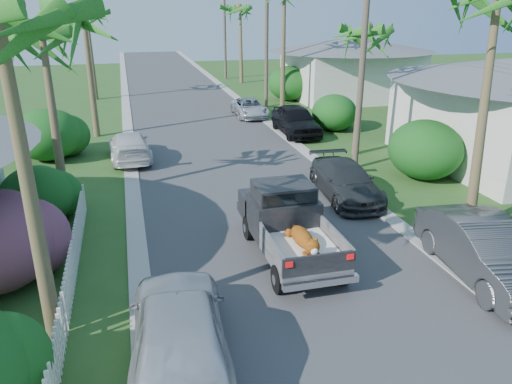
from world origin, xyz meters
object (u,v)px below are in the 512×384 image
object	(u,v)px
utility_pole_d	(225,30)
parked_car_rf	(296,120)
palm_l_d	(86,12)
parked_car_rn	(485,251)
utility_pole_b	(362,64)
house_right_far	(350,70)
parked_car_lf	(129,146)
palm_r_b	(365,29)
utility_pole_c	(267,41)
palm_r_d	(240,7)
parked_car_rm	(345,181)
palm_l_b	(41,31)
pickup_truck	(286,220)
parked_car_rd	(250,108)
parked_car_ln	(179,330)

from	to	relation	value
utility_pole_d	parked_car_rf	bearing A→B (deg)	-91.47
palm_l_d	utility_pole_d	xyz separation A→B (m)	(12.10, 9.00, -1.84)
parked_car_rn	utility_pole_b	world-z (taller)	utility_pole_b
house_right_far	parked_car_lf	bearing A→B (deg)	-142.74
parked_car_lf	palm_r_b	distance (m)	12.24
palm_r_b	utility_pole_c	size ratio (longest dim) A/B	0.80
parked_car_rf	utility_pole_b	size ratio (longest dim) A/B	0.53
palm_r_d	house_right_far	xyz separation A→B (m)	(6.50, -10.00, -4.62)
house_right_far	parked_car_rm	bearing A→B (deg)	-114.79
house_right_far	utility_pole_d	size ratio (longest dim) A/B	1.00
parked_car_rf	palm_r_b	xyz separation A→B (m)	(1.60, -4.60, 5.13)
parked_car_rf	palm_l_d	size ratio (longest dim) A/B	0.62
parked_car_lf	utility_pole_c	size ratio (longest dim) A/B	0.50
parked_car_rm	house_right_far	bearing A→B (deg)	68.65
palm_r_d	palm_r_b	bearing A→B (deg)	-89.77
palm_l_d	house_right_far	bearing A→B (deg)	-11.59
palm_l_d	utility_pole_b	world-z (taller)	utility_pole_b
palm_l_b	parked_car_rm	bearing A→B (deg)	-12.77
pickup_truck	utility_pole_d	bearing A→B (deg)	81.45
parked_car_rn	utility_pole_b	bearing A→B (deg)	90.37
parked_car_rn	parked_car_rf	world-z (taller)	parked_car_rf
parked_car_rm	palm_l_b	distance (m)	11.99
palm_r_d	parked_car_lf	bearing A→B (deg)	-114.98
pickup_truck	palm_l_d	bearing A→B (deg)	103.16
parked_car_lf	utility_pole_d	size ratio (longest dim) A/B	0.50
utility_pole_b	parked_car_rn	bearing A→B (deg)	-95.07
parked_car_lf	utility_pole_b	distance (m)	11.32
palm_l_d	palm_r_d	world-z (taller)	palm_r_d
parked_car_rd	parked_car_ln	distance (m)	24.32
parked_car_rf	palm_l_d	distance (m)	19.26
pickup_truck	utility_pole_c	world-z (taller)	utility_pole_c
palm_r_d	house_right_far	world-z (taller)	palm_r_d
palm_r_b	utility_pole_d	world-z (taller)	utility_pole_d
parked_car_rn	palm_r_b	world-z (taller)	palm_r_b
parked_car_ln	palm_r_d	size ratio (longest dim) A/B	0.61
utility_pole_b	house_right_far	bearing A→B (deg)	66.48
parked_car_lf	palm_r_b	size ratio (longest dim) A/B	0.63
parked_car_rf	palm_l_b	distance (m)	15.02
palm_r_d	parked_car_rm	bearing A→B (deg)	-95.46
utility_pole_d	palm_r_d	bearing A→B (deg)	-73.30
parked_car_rm	palm_l_d	bearing A→B (deg)	115.95
parked_car_rd	parked_car_rm	bearing A→B (deg)	-89.27
parked_car_rm	palm_r_b	distance (m)	8.10
utility_pole_b	utility_pole_d	size ratio (longest dim) A/B	1.00
pickup_truck	parked_car_rd	bearing A→B (deg)	79.32
parked_car_ln	palm_l_b	size ratio (longest dim) A/B	0.66
parked_car_rm	utility_pole_d	world-z (taller)	utility_pole_d
parked_car_lf	palm_l_b	xyz separation A→B (m)	(-2.52, -4.85, 5.49)
parked_car_rn	palm_l_d	bearing A→B (deg)	115.43
utility_pole_d	pickup_truck	bearing A→B (deg)	-98.55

